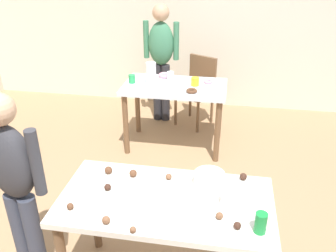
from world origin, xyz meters
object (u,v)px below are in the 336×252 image
Objects in this scene: dining_table_near at (166,212)px; person_girl_near at (15,180)px; chair_far_table at (198,86)px; pitcher_far at (151,73)px; mixing_bowl at (209,179)px; person_adult_far at (161,54)px; soda_can at (261,223)px; dining_table_far at (175,95)px.

person_girl_near is at bearing -175.00° from dining_table_near.
chair_far_table is 0.90m from pitcher_far.
person_adult_far is at bearing 107.69° from mixing_bowl.
mixing_bowl is 1.64× the size of soda_can.
person_girl_near is at bearing 175.82° from soda_can.
dining_table_far is 1.82m from mixing_bowl.
pitcher_far is (-0.46, -0.68, 0.37)m from chair_far_table.
pitcher_far is at bearing -88.72° from person_adult_far.
dining_table_near is 1.49× the size of chair_far_table.
chair_far_table is (0.20, 0.67, -0.14)m from dining_table_far.
dining_table_near is 0.92× the size of person_girl_near.
soda_can is at bearing -63.66° from pitcher_far.
person_girl_near is at bearing -108.12° from chair_far_table.
dining_table_near and dining_table_far have the same top height.
dining_table_near is 6.48× the size of mixing_bowl.
dining_table_far is at bearing -106.33° from chair_far_table.
chair_far_table is 0.62m from person_adult_far.
person_girl_near is at bearing -101.84° from pitcher_far.
person_adult_far is 6.24× the size of pitcher_far.
soda_can is 2.37m from pitcher_far.
pitcher_far is (-0.75, 1.74, 0.08)m from mixing_bowl.
dining_table_near is 2.01m from pitcher_far.
dining_table_near is at bearing -75.36° from pitcher_far.
person_adult_far is (-0.28, 0.67, 0.27)m from dining_table_far.
mixing_bowl is at bearing -72.31° from person_adult_far.
person_girl_near reaches higher than pitcher_far.
person_adult_far reaches higher than person_girl_near.
pitcher_far is at bearing 78.16° from person_girl_near.
person_adult_far is 2.99m from soda_can.
pitcher_far reaches higher than dining_table_near.
dining_table_near is 1.95m from dining_table_far.
soda_can is (0.59, -2.80, 0.31)m from chair_far_table.
person_girl_near is (-0.93, -0.08, 0.19)m from dining_table_near.
person_adult_far is (0.41, 2.68, 0.07)m from person_girl_near.
person_adult_far is at bearing 101.30° from dining_table_near.
person_girl_near is 7.03× the size of mixing_bowl.
mixing_bowl is at bearing -66.57° from pitcher_far.
person_adult_far reaches higher than pitcher_far.
soda_can reaches higher than chair_far_table.
chair_far_table is 7.13× the size of soda_can.
chair_far_table is 2.45m from mixing_bowl.
person_girl_near is 1.21m from mixing_bowl.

